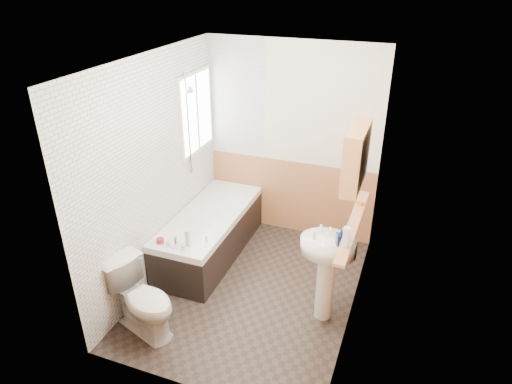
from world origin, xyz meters
TOP-DOWN VIEW (x-y plane):
  - floor at (0.00, 0.00)m, footprint 2.80×2.80m
  - ceiling at (0.00, 0.00)m, footprint 2.80×2.80m
  - wall_back at (0.00, 1.41)m, footprint 2.20×0.02m
  - wall_front at (0.00, -1.41)m, footprint 2.20×0.02m
  - wall_left at (-1.11, 0.00)m, footprint 0.02×2.80m
  - wall_right at (1.11, 0.00)m, footprint 0.02×2.80m
  - wainscot_right at (1.09, 0.00)m, footprint 0.01×2.80m
  - wainscot_front at (0.00, -1.39)m, footprint 2.20×0.01m
  - wainscot_back at (0.00, 1.39)m, footprint 2.20×0.01m
  - tile_cladding_left at (-1.09, 0.00)m, footprint 0.01×2.80m
  - tile_return_back at (-0.73, 1.39)m, footprint 0.75×0.01m
  - window at (-1.06, 0.95)m, footprint 0.03×0.79m
  - bathtub at (-0.73, 0.49)m, footprint 0.70×1.78m
  - shower_riser at (-1.04, 0.70)m, footprint 0.11×0.08m
  - toilet at (-0.76, -0.93)m, footprint 0.84×0.64m
  - sink at (0.84, -0.13)m, footprint 0.54×0.44m
  - pine_shelf at (1.04, -0.04)m, footprint 0.10×1.39m
  - medicine_cabinet at (1.01, -0.15)m, footprint 0.15×0.59m
  - foam_can at (1.04, -0.45)m, footprint 0.07×0.07m
  - green_bottle at (1.04, -0.34)m, footprint 0.06×0.06m
  - black_jar at (1.04, 0.34)m, footprint 0.09×0.09m
  - soap_bottle at (0.96, -0.18)m, footprint 0.14×0.19m
  - clear_bottle at (0.71, -0.17)m, footprint 0.04×0.04m
  - blue_gel at (-0.63, -0.22)m, footprint 0.06×0.04m
  - cream_jar at (-0.94, -0.27)m, footprint 0.09×0.09m
  - orange_bottle at (-0.49, -0.07)m, footprint 0.03×0.03m

SIDE VIEW (x-z plane):
  - floor at x=0.00m, z-range 0.00..0.00m
  - bathtub at x=-0.73m, z-range -0.06..0.65m
  - toilet at x=-0.76m, z-range 0.00..0.73m
  - wainscot_right at x=1.09m, z-range 0.00..1.00m
  - wainscot_front at x=0.00m, z-range 0.00..1.00m
  - wainscot_back at x=0.00m, z-range 0.00..1.00m
  - cream_jar at x=-0.94m, z-range 0.57..0.62m
  - orange_bottle at x=-0.49m, z-range 0.57..0.64m
  - sink at x=0.84m, z-range 0.14..1.18m
  - blue_gel at x=-0.63m, z-range 0.57..0.76m
  - soap_bottle at x=0.96m, z-range 0.93..1.01m
  - clear_bottle at x=0.71m, z-range 0.93..1.02m
  - pine_shelf at x=1.04m, z-range 1.07..1.10m
  - black_jar at x=1.04m, z-range 1.10..1.15m
  - foam_can at x=1.04m, z-range 1.10..1.29m
  - green_bottle at x=1.04m, z-range 1.10..1.34m
  - wall_back at x=0.00m, z-range 0.00..2.50m
  - wall_front at x=0.00m, z-range 0.00..2.50m
  - wall_left at x=-1.11m, z-range 0.00..2.50m
  - wall_right at x=1.11m, z-range 0.00..2.50m
  - tile_cladding_left at x=-1.09m, z-range 0.00..2.50m
  - window at x=-1.06m, z-range 1.15..2.15m
  - shower_riser at x=-1.04m, z-range 1.07..2.29m
  - tile_return_back at x=-0.73m, z-range 1.00..2.50m
  - medicine_cabinet at x=1.01m, z-range 1.54..2.07m
  - ceiling at x=0.00m, z-range 2.50..2.50m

